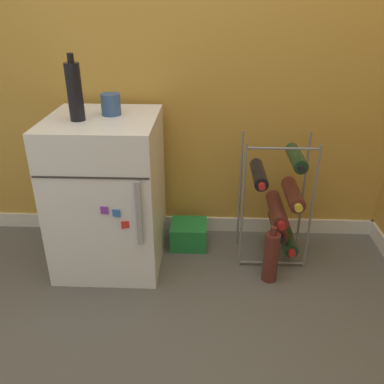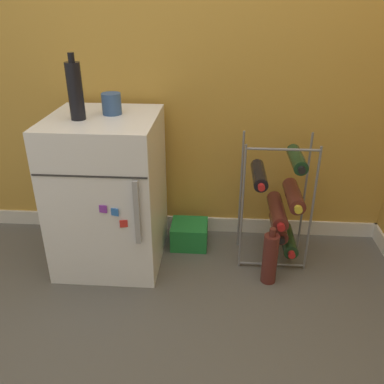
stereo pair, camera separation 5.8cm
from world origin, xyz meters
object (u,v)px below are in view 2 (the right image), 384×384
(wine_rack, at_px, (282,204))
(loose_bottle_floor, at_px, (270,258))
(soda_box, at_px, (189,234))
(mini_fridge, at_px, (109,192))
(fridge_top_cup, at_px, (112,104))
(fridge_top_bottle, at_px, (75,91))

(wine_rack, relative_size, loose_bottle_floor, 2.24)
(loose_bottle_floor, bearing_deg, soda_box, 144.44)
(mini_fridge, bearing_deg, soda_box, 18.98)
(mini_fridge, xyz_separation_m, soda_box, (0.41, 0.14, -0.33))
(soda_box, relative_size, loose_bottle_floor, 0.67)
(fridge_top_cup, distance_m, loose_bottle_floor, 1.08)
(mini_fridge, distance_m, soda_box, 0.54)
(mini_fridge, xyz_separation_m, loose_bottle_floor, (0.83, -0.16, -0.26))
(fridge_top_cup, relative_size, loose_bottle_floor, 0.33)
(mini_fridge, xyz_separation_m, wine_rack, (0.90, 0.05, -0.06))
(wine_rack, relative_size, fridge_top_bottle, 2.32)
(fridge_top_cup, relative_size, fridge_top_bottle, 0.34)
(soda_box, distance_m, fridge_top_cup, 0.86)
(mini_fridge, bearing_deg, fridge_top_cup, 50.81)
(fridge_top_cup, bearing_deg, soda_box, 13.77)
(fridge_top_cup, bearing_deg, wine_rack, -0.02)
(soda_box, bearing_deg, mini_fridge, -161.02)
(fridge_top_bottle, bearing_deg, wine_rack, 5.77)
(wine_rack, bearing_deg, soda_box, 169.64)
(wine_rack, bearing_deg, mini_fridge, -176.81)
(mini_fridge, distance_m, loose_bottle_floor, 0.88)
(loose_bottle_floor, bearing_deg, fridge_top_cup, 164.86)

